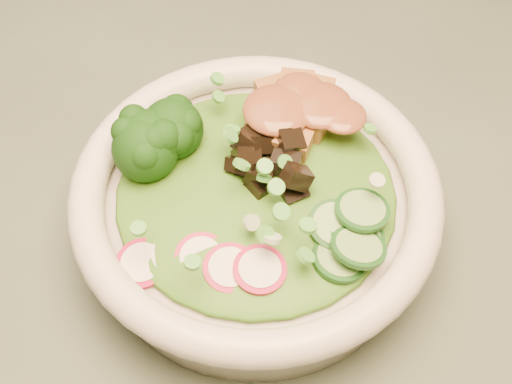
{
  "coord_description": "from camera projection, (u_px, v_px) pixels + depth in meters",
  "views": [
    {
      "loc": [
        0.12,
        -0.28,
        1.22
      ],
      "look_at": [
        0.11,
        0.02,
        0.81
      ],
      "focal_mm": 50.0,
      "sensor_mm": 36.0,
      "label": 1
    }
  ],
  "objects": [
    {
      "name": "salad_bowl",
      "position": [
        256.0,
        208.0,
        0.52
      ],
      "size": [
        0.27,
        0.27,
        0.07
      ],
      "rotation": [
        0.0,
        0.0,
        0.16
      ],
      "color": "silver",
      "rests_on": "dining_table"
    },
    {
      "name": "dining_table",
      "position": [
        129.0,
        320.0,
        0.64
      ],
      "size": [
        1.2,
        0.8,
        0.75
      ],
      "color": "black",
      "rests_on": "ground"
    },
    {
      "name": "lettuce_bed",
      "position": [
        256.0,
        191.0,
        0.51
      ],
      "size": [
        0.2,
        0.2,
        0.02
      ],
      "primitive_type": "ellipsoid",
      "color": "#245612",
      "rests_on": "salad_bowl"
    },
    {
      "name": "mushroom_heap",
      "position": [
        264.0,
        167.0,
        0.5
      ],
      "size": [
        0.08,
        0.08,
        0.04
      ],
      "primitive_type": null,
      "rotation": [
        0.0,
        0.0,
        0.16
      ],
      "color": "black",
      "rests_on": "salad_bowl"
    },
    {
      "name": "broccoli_florets",
      "position": [
        178.0,
        149.0,
        0.51
      ],
      "size": [
        0.09,
        0.08,
        0.04
      ],
      "primitive_type": null,
      "rotation": [
        0.0,
        0.0,
        0.16
      ],
      "color": "black",
      "rests_on": "salad_bowl"
    },
    {
      "name": "cucumber_slices",
      "position": [
        340.0,
        217.0,
        0.48
      ],
      "size": [
        0.08,
        0.08,
        0.04
      ],
      "primitive_type": null,
      "rotation": [
        0.0,
        0.0,
        0.16
      ],
      "color": "#7BA65C",
      "rests_on": "salad_bowl"
    },
    {
      "name": "peanut_sauce",
      "position": [
        296.0,
        110.0,
        0.52
      ],
      "size": [
        0.07,
        0.06,
        0.02
      ],
      "primitive_type": "ellipsoid",
      "color": "brown",
      "rests_on": "tofu_cubes"
    },
    {
      "name": "scallion_garnish",
      "position": [
        256.0,
        171.0,
        0.49
      ],
      "size": [
        0.19,
        0.19,
        0.02
      ],
      "primitive_type": null,
      "color": "#54B23E",
      "rests_on": "salad_bowl"
    },
    {
      "name": "radish_slices",
      "position": [
        215.0,
        261.0,
        0.47
      ],
      "size": [
        0.11,
        0.06,
        0.02
      ],
      "primitive_type": null,
      "rotation": [
        0.0,
        0.0,
        0.16
      ],
      "color": "#A50C34",
      "rests_on": "salad_bowl"
    },
    {
      "name": "tofu_cubes",
      "position": [
        296.0,
        122.0,
        0.53
      ],
      "size": [
        0.1,
        0.07,
        0.04
      ],
      "primitive_type": null,
      "rotation": [
        0.0,
        0.0,
        0.16
      ],
      "color": "#996133",
      "rests_on": "salad_bowl"
    }
  ]
}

